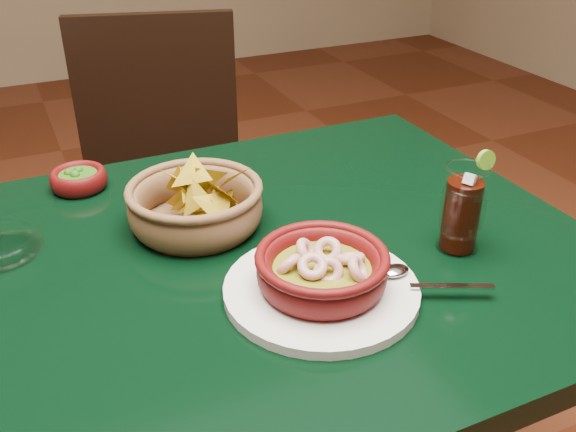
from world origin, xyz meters
name	(u,v)px	position (x,y,z in m)	size (l,w,h in m)	color
dining_table	(198,321)	(0.00, 0.00, 0.65)	(1.20, 0.80, 0.75)	black
dining_chair	(164,191)	(0.13, 0.71, 0.51)	(0.53, 0.53, 0.93)	black
shrimp_plate	(322,274)	(0.14, -0.13, 0.78)	(0.33, 0.26, 0.08)	silver
chip_basket	(196,204)	(0.04, 0.11, 0.79)	(0.24, 0.24, 0.14)	brown
guacamole_ramekin	(79,179)	(-0.11, 0.32, 0.77)	(0.12, 0.12, 0.04)	#490809
cola_drink	(462,209)	(0.37, -0.12, 0.82)	(0.13, 0.13, 0.15)	white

